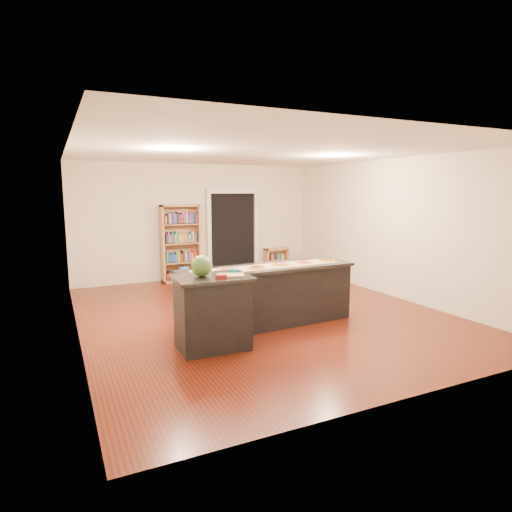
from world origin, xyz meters
name	(u,v)px	position (x,y,z in m)	size (l,w,h in m)	color
room	(261,235)	(0.00, 0.00, 1.40)	(6.00, 7.00, 2.80)	beige
doorway	(233,229)	(0.90, 3.46, 1.20)	(1.40, 0.09, 2.21)	black
kitchen_island	(268,295)	(-0.18, -0.62, 0.48)	(2.90, 0.79, 0.96)	black
side_counter	(212,312)	(-1.35, -1.24, 0.51)	(1.02, 0.75, 1.01)	black
bookshelf	(181,243)	(-0.52, 3.29, 0.91)	(0.91, 0.32, 1.83)	tan
low_shelf	(276,260)	(2.07, 3.31, 0.32)	(0.64, 0.28, 0.64)	tan
waste_bin	(184,274)	(-0.47, 3.24, 0.18)	(0.25, 0.25, 0.36)	#5F95D5
kraft_paper	(269,266)	(-0.18, -0.64, 0.96)	(2.52, 0.45, 0.00)	tan
watermelon	(202,266)	(-1.47, -1.19, 1.15)	(0.29, 0.29, 0.29)	#144214
cutting_board	(231,275)	(-1.11, -1.34, 1.02)	(0.35, 0.23, 0.02)	tan
package_red	(221,276)	(-1.28, -1.43, 1.03)	(0.15, 0.10, 0.05)	maroon
package_teal	(234,271)	(-1.00, -1.17, 1.04)	(0.16, 0.16, 0.06)	#195966
pizza_a	(200,272)	(-1.34, -0.69, 0.97)	(0.29, 0.29, 0.02)	#DCA654
pizza_b	(228,269)	(-0.88, -0.66, 0.97)	(0.31, 0.31, 0.02)	#DCA654
pizza_c	(257,267)	(-0.41, -0.68, 0.97)	(0.31, 0.31, 0.02)	#DCA654
pizza_d	(280,264)	(0.05, -0.61, 0.97)	(0.28, 0.28, 0.02)	#DCA654
pizza_e	(304,262)	(0.51, -0.59, 0.97)	(0.27, 0.27, 0.02)	#DCA654
pizza_f	(326,260)	(0.98, -0.57, 0.97)	(0.31, 0.31, 0.02)	#DCA654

